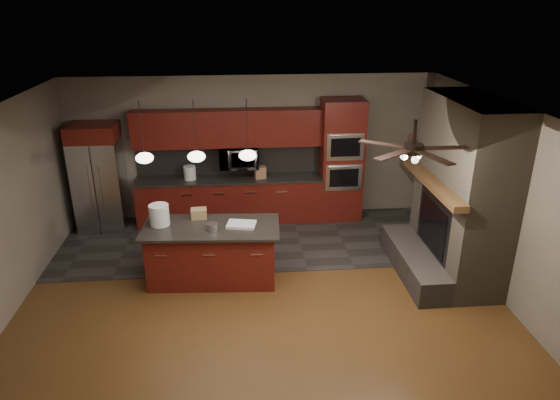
{
  "coord_description": "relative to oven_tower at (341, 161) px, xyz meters",
  "views": [
    {
      "loc": [
        -0.3,
        -6.39,
        4.14
      ],
      "look_at": [
        0.32,
        0.6,
        1.27
      ],
      "focal_mm": 32.0,
      "sensor_mm": 36.0,
      "label": 1
    }
  ],
  "objects": [
    {
      "name": "ground",
      "position": [
        -1.7,
        -2.69,
        -1.19
      ],
      "size": [
        7.0,
        7.0,
        0.0
      ],
      "primitive_type": "plane",
      "color": "brown",
      "rests_on": "ground"
    },
    {
      "name": "ceiling",
      "position": [
        -1.7,
        -2.69,
        1.61
      ],
      "size": [
        7.0,
        6.0,
        0.02
      ],
      "primitive_type": "cube",
      "color": "white",
      "rests_on": "back_wall"
    },
    {
      "name": "back_wall",
      "position": [
        -1.7,
        0.31,
        0.21
      ],
      "size": [
        7.0,
        0.02,
        2.8
      ],
      "primitive_type": "cube",
      "color": "gray",
      "rests_on": "ground"
    },
    {
      "name": "right_wall",
      "position": [
        1.8,
        -2.69,
        0.21
      ],
      "size": [
        0.02,
        6.0,
        2.8
      ],
      "primitive_type": "cube",
      "color": "gray",
      "rests_on": "ground"
    },
    {
      "name": "left_wall",
      "position": [
        -5.2,
        -2.69,
        0.21
      ],
      "size": [
        0.02,
        6.0,
        2.8
      ],
      "primitive_type": "cube",
      "color": "gray",
      "rests_on": "ground"
    },
    {
      "name": "slate_tile_patch",
      "position": [
        -1.7,
        -0.89,
        -1.19
      ],
      "size": [
        7.0,
        2.4,
        0.01
      ],
      "primitive_type": "cube",
      "color": "#302E2C",
      "rests_on": "ground"
    },
    {
      "name": "fireplace_column",
      "position": [
        1.34,
        -2.29,
        0.11
      ],
      "size": [
        1.3,
        2.1,
        2.8
      ],
      "color": "brown",
      "rests_on": "ground"
    },
    {
      "name": "back_cabinetry",
      "position": [
        -2.18,
        0.05,
        -0.3
      ],
      "size": [
        3.59,
        0.64,
        2.2
      ],
      "color": "#5C1C11",
      "rests_on": "ground"
    },
    {
      "name": "oven_tower",
      "position": [
        0.0,
        0.0,
        0.0
      ],
      "size": [
        0.8,
        0.63,
        2.38
      ],
      "color": "#5C1C11",
      "rests_on": "ground"
    },
    {
      "name": "microwave",
      "position": [
        -1.98,
        0.06,
        0.11
      ],
      "size": [
        0.73,
        0.41,
        0.5
      ],
      "primitive_type": "imported",
      "color": "silver",
      "rests_on": "back_cabinetry"
    },
    {
      "name": "refrigerator",
      "position": [
        -4.58,
        -0.07,
        -0.18
      ],
      "size": [
        0.86,
        0.75,
        2.02
      ],
      "color": "silver",
      "rests_on": "ground"
    },
    {
      "name": "kitchen_island",
      "position": [
        -2.44,
        -2.2,
        -0.73
      ],
      "size": [
        2.12,
        1.07,
        0.92
      ],
      "rotation": [
        0.0,
        0.0,
        -0.06
      ],
      "color": "#5C1C11",
      "rests_on": "ground"
    },
    {
      "name": "white_bucket",
      "position": [
        -3.21,
        -2.07,
        -0.11
      ],
      "size": [
        0.33,
        0.33,
        0.32
      ],
      "primitive_type": "cylinder",
      "rotation": [
        0.0,
        0.0,
        -0.12
      ],
      "color": "white",
      "rests_on": "kitchen_island"
    },
    {
      "name": "paint_can",
      "position": [
        -2.41,
        -2.34,
        -0.22
      ],
      "size": [
        0.19,
        0.19,
        0.11
      ],
      "primitive_type": "cylinder",
      "rotation": [
        0.0,
        0.0,
        -0.19
      ],
      "color": "#B7B7BD",
      "rests_on": "kitchen_island"
    },
    {
      "name": "paint_tray",
      "position": [
        -1.98,
        -2.22,
        -0.25
      ],
      "size": [
        0.48,
        0.38,
        0.04
      ],
      "primitive_type": "cube",
      "rotation": [
        0.0,
        0.0,
        -0.2
      ],
      "color": "white",
      "rests_on": "kitchen_island"
    },
    {
      "name": "cardboard_box",
      "position": [
        -2.63,
        -1.88,
        -0.19
      ],
      "size": [
        0.26,
        0.2,
        0.15
      ],
      "primitive_type": "cube",
      "rotation": [
        0.0,
        0.0,
        0.08
      ],
      "color": "#9E7C51",
      "rests_on": "kitchen_island"
    },
    {
      "name": "counter_bucket",
      "position": [
        -2.92,
        0.01,
        -0.16
      ],
      "size": [
        0.26,
        0.26,
        0.26
      ],
      "primitive_type": "cylinder",
      "rotation": [
        0.0,
        0.0,
        -0.12
      ],
      "color": "white",
      "rests_on": "back_cabinetry"
    },
    {
      "name": "counter_box",
      "position": [
        -1.58,
        -0.04,
        -0.18
      ],
      "size": [
        0.23,
        0.19,
        0.23
      ],
      "primitive_type": "cube",
      "rotation": [
        0.0,
        0.0,
        0.18
      ],
      "color": "#A67355",
      "rests_on": "back_cabinetry"
    },
    {
      "name": "pendant_left",
      "position": [
        -3.35,
        -1.99,
        0.77
      ],
      "size": [
        0.26,
        0.26,
        0.92
      ],
      "color": "black",
      "rests_on": "ceiling"
    },
    {
      "name": "pendant_center",
      "position": [
        -2.6,
        -1.99,
        0.77
      ],
      "size": [
        0.26,
        0.26,
        0.92
      ],
      "color": "black",
      "rests_on": "ceiling"
    },
    {
      "name": "pendant_right",
      "position": [
        -1.85,
        -1.99,
        0.77
      ],
      "size": [
        0.26,
        0.26,
        0.92
      ],
      "color": "black",
      "rests_on": "ceiling"
    },
    {
      "name": "ceiling_fan",
      "position": [
        0.1,
        -3.49,
        1.27
      ],
      "size": [
        1.27,
        1.33,
        0.41
      ],
      "color": "black",
      "rests_on": "ceiling"
    }
  ]
}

